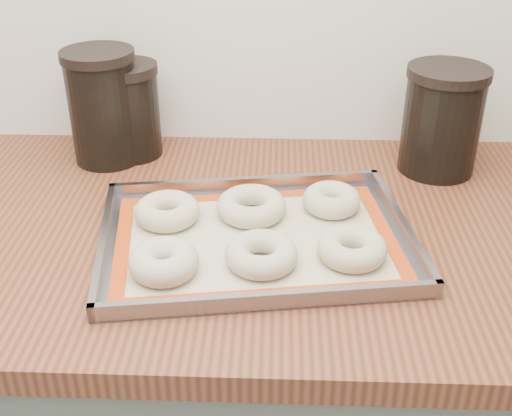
{
  "coord_description": "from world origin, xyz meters",
  "views": [
    {
      "loc": [
        0.01,
        0.81,
        1.43
      ],
      "look_at": [
        -0.02,
        1.62,
        0.96
      ],
      "focal_mm": 45.0,
      "sensor_mm": 36.0,
      "label": 1
    }
  ],
  "objects_px": {
    "bagel_back_left": "(167,211)",
    "canister_right": "(442,120)",
    "canister_left": "(103,106)",
    "canister_mid": "(130,110)",
    "bagel_front_left": "(164,262)",
    "bagel_back_mid": "(252,206)",
    "bagel_back_right": "(331,200)",
    "bagel_front_mid": "(262,254)",
    "bagel_front_right": "(352,248)",
    "baking_tray": "(256,238)"
  },
  "relations": [
    {
      "from": "baking_tray",
      "to": "bagel_back_right",
      "type": "distance_m",
      "value": 0.15
    },
    {
      "from": "bagel_front_mid",
      "to": "canister_right",
      "type": "xyz_separation_m",
      "value": [
        0.31,
        0.32,
        0.07
      ]
    },
    {
      "from": "bagel_front_right",
      "to": "canister_mid",
      "type": "xyz_separation_m",
      "value": [
        -0.39,
        0.35,
        0.07
      ]
    },
    {
      "from": "baking_tray",
      "to": "bagel_back_right",
      "type": "xyz_separation_m",
      "value": [
        0.12,
        0.09,
        0.02
      ]
    },
    {
      "from": "bagel_front_mid",
      "to": "bagel_front_right",
      "type": "relative_size",
      "value": 1.03
    },
    {
      "from": "bagel_front_left",
      "to": "bagel_back_left",
      "type": "distance_m",
      "value": 0.14
    },
    {
      "from": "bagel_front_mid",
      "to": "canister_right",
      "type": "bearing_deg",
      "value": 46.19
    },
    {
      "from": "bagel_back_mid",
      "to": "canister_left",
      "type": "bearing_deg",
      "value": 143.2
    },
    {
      "from": "bagel_back_left",
      "to": "canister_left",
      "type": "relative_size",
      "value": 0.49
    },
    {
      "from": "canister_mid",
      "to": "canister_right",
      "type": "xyz_separation_m",
      "value": [
        0.57,
        -0.04,
        0.01
      ]
    },
    {
      "from": "bagel_back_left",
      "to": "canister_left",
      "type": "distance_m",
      "value": 0.29
    },
    {
      "from": "bagel_front_left",
      "to": "baking_tray",
      "type": "bearing_deg",
      "value": 36.0
    },
    {
      "from": "canister_right",
      "to": "bagel_front_left",
      "type": "bearing_deg",
      "value": -141.84
    },
    {
      "from": "baking_tray",
      "to": "bagel_back_right",
      "type": "bearing_deg",
      "value": 38.58
    },
    {
      "from": "bagel_front_left",
      "to": "canister_mid",
      "type": "relative_size",
      "value": 0.55
    },
    {
      "from": "bagel_back_left",
      "to": "bagel_back_mid",
      "type": "relative_size",
      "value": 0.92
    },
    {
      "from": "bagel_front_right",
      "to": "bagel_back_right",
      "type": "xyz_separation_m",
      "value": [
        -0.02,
        0.14,
        0.0
      ]
    },
    {
      "from": "baking_tray",
      "to": "bagel_front_right",
      "type": "bearing_deg",
      "value": -17.79
    },
    {
      "from": "bagel_front_mid",
      "to": "bagel_front_right",
      "type": "bearing_deg",
      "value": 8.56
    },
    {
      "from": "bagel_front_left",
      "to": "bagel_back_left",
      "type": "xyz_separation_m",
      "value": [
        -0.02,
        0.14,
        -0.0
      ]
    },
    {
      "from": "baking_tray",
      "to": "canister_left",
      "type": "height_order",
      "value": "canister_left"
    },
    {
      "from": "baking_tray",
      "to": "canister_mid",
      "type": "distance_m",
      "value": 0.4
    },
    {
      "from": "bagel_front_left",
      "to": "bagel_front_mid",
      "type": "xyz_separation_m",
      "value": [
        0.13,
        0.03,
        -0.0
      ]
    },
    {
      "from": "bagel_back_right",
      "to": "bagel_front_right",
      "type": "bearing_deg",
      "value": -81.74
    },
    {
      "from": "bagel_front_mid",
      "to": "bagel_back_left",
      "type": "bearing_deg",
      "value": 143.12
    },
    {
      "from": "bagel_front_left",
      "to": "bagel_back_mid",
      "type": "xyz_separation_m",
      "value": [
        0.11,
        0.16,
        -0.0
      ]
    },
    {
      "from": "baking_tray",
      "to": "bagel_back_left",
      "type": "distance_m",
      "value": 0.15
    },
    {
      "from": "bagel_front_right",
      "to": "bagel_back_mid",
      "type": "xyz_separation_m",
      "value": [
        -0.15,
        0.12,
        -0.0
      ]
    },
    {
      "from": "bagel_back_mid",
      "to": "canister_left",
      "type": "relative_size",
      "value": 0.53
    },
    {
      "from": "bagel_back_left",
      "to": "canister_right",
      "type": "distance_m",
      "value": 0.51
    },
    {
      "from": "bagel_back_right",
      "to": "bagel_front_left",
      "type": "bearing_deg",
      "value": -142.71
    },
    {
      "from": "bagel_front_mid",
      "to": "bagel_back_mid",
      "type": "relative_size",
      "value": 0.94
    },
    {
      "from": "canister_left",
      "to": "bagel_back_mid",
      "type": "bearing_deg",
      "value": -36.8
    },
    {
      "from": "bagel_back_left",
      "to": "bagel_back_mid",
      "type": "distance_m",
      "value": 0.13
    },
    {
      "from": "bagel_back_right",
      "to": "canister_mid",
      "type": "bearing_deg",
      "value": 150.33
    },
    {
      "from": "bagel_back_left",
      "to": "canister_mid",
      "type": "relative_size",
      "value": 0.57
    },
    {
      "from": "bagel_back_mid",
      "to": "bagel_back_right",
      "type": "bearing_deg",
      "value": 10.62
    },
    {
      "from": "bagel_back_left",
      "to": "bagel_back_right",
      "type": "bearing_deg",
      "value": 9.81
    },
    {
      "from": "baking_tray",
      "to": "bagel_back_right",
      "type": "height_order",
      "value": "bagel_back_right"
    },
    {
      "from": "bagel_front_mid",
      "to": "bagel_back_mid",
      "type": "bearing_deg",
      "value": 98.49
    },
    {
      "from": "bagel_back_right",
      "to": "canister_right",
      "type": "height_order",
      "value": "canister_right"
    },
    {
      "from": "bagel_front_right",
      "to": "canister_right",
      "type": "height_order",
      "value": "canister_right"
    },
    {
      "from": "bagel_back_right",
      "to": "canister_mid",
      "type": "distance_m",
      "value": 0.43
    },
    {
      "from": "baking_tray",
      "to": "bagel_back_mid",
      "type": "bearing_deg",
      "value": 97.93
    },
    {
      "from": "bagel_back_left",
      "to": "bagel_back_right",
      "type": "xyz_separation_m",
      "value": [
        0.26,
        0.04,
        0.0
      ]
    },
    {
      "from": "bagel_front_mid",
      "to": "bagel_back_mid",
      "type": "xyz_separation_m",
      "value": [
        -0.02,
        0.13,
        0.0
      ]
    },
    {
      "from": "canister_left",
      "to": "canister_mid",
      "type": "bearing_deg",
      "value": 29.42
    },
    {
      "from": "canister_mid",
      "to": "bagel_front_mid",
      "type": "bearing_deg",
      "value": -54.96
    },
    {
      "from": "bagel_back_left",
      "to": "bagel_back_right",
      "type": "distance_m",
      "value": 0.26
    },
    {
      "from": "bagel_front_mid",
      "to": "bagel_back_mid",
      "type": "height_order",
      "value": "same"
    }
  ]
}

